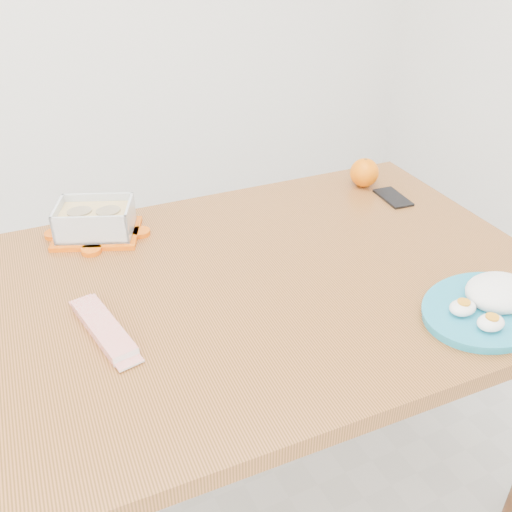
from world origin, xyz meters
name	(u,v)px	position (x,y,z in m)	size (l,w,h in m)	color
dining_table	(256,309)	(0.12, 0.17, 0.66)	(1.37, 0.95, 0.75)	#A05A2D
food_container	(95,221)	(-0.15, 0.52, 0.79)	(0.25, 0.22, 0.09)	#E25606
orange_fruit	(364,173)	(0.62, 0.46, 0.79)	(0.08, 0.08, 0.08)	orange
rice_plate	(492,301)	(0.50, -0.15, 0.78)	(0.33, 0.33, 0.08)	teal
candy_bar	(104,328)	(-0.23, 0.13, 0.76)	(0.21, 0.05, 0.02)	red
smartphone	(393,198)	(0.65, 0.36, 0.75)	(0.06, 0.12, 0.01)	black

